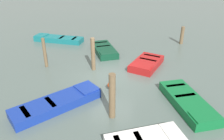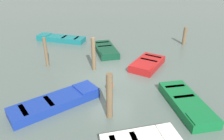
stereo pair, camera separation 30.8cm
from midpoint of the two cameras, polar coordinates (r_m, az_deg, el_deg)
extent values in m
plane|color=#4C5B56|center=(12.39, 0.71, -1.46)|extent=(80.00, 80.00, 0.00)
cube|color=#0F602D|center=(10.28, 19.90, -8.25)|extent=(3.58, 2.16, 0.40)
cube|color=orange|center=(10.20, 20.01, -7.60)|extent=(3.02, 1.75, 0.04)
cube|color=#0F602D|center=(9.28, 24.05, -11.40)|extent=(1.03, 1.30, 0.06)
cube|color=#B06E1E|center=(10.36, 19.38, -6.67)|extent=(0.47, 1.00, 0.04)
cube|color=#B06E1E|center=(11.04, 17.11, -4.18)|extent=(0.47, 1.00, 0.04)
cube|color=maroon|center=(13.57, 9.99, 1.61)|extent=(3.01, 2.40, 0.40)
cube|color=black|center=(13.51, 10.04, 2.15)|extent=(2.51, 1.95, 0.04)
cube|color=maroon|center=(12.59, 8.34, 0.89)|extent=(1.07, 1.40, 0.06)
cube|color=black|center=(13.67, 10.35, 2.59)|extent=(0.65, 1.08, 0.04)
cube|color=black|center=(14.31, 11.41, 3.59)|extent=(0.65, 1.08, 0.04)
cube|color=navy|center=(10.02, -13.84, -8.29)|extent=(3.57, 3.74, 0.40)
cube|color=silver|center=(9.94, -13.93, -7.63)|extent=(2.97, 3.12, 0.04)
cube|color=navy|center=(10.46, -6.22, -4.54)|extent=(1.38, 1.37, 0.06)
cube|color=#A4A49F|center=(9.83, -15.55, -7.96)|extent=(0.81, 0.77, 0.04)
cube|color=#A4A49F|center=(9.60, -21.63, -9.91)|extent=(0.81, 0.77, 0.04)
cube|color=#0C3823|center=(15.69, -1.16, 5.43)|extent=(3.41, 2.31, 0.40)
cube|color=maroon|center=(15.64, -1.17, 5.91)|extent=(2.87, 1.87, 0.04)
cube|color=#0C3823|center=(14.49, -0.02, 4.63)|extent=(1.05, 1.33, 0.06)
cube|color=maroon|center=(15.85, -1.37, 6.33)|extent=(0.54, 1.02, 0.04)
cube|color=maroon|center=(16.65, -2.06, 7.31)|extent=(0.54, 1.02, 0.04)
cube|color=#14666B|center=(18.57, -12.88, 8.09)|extent=(1.83, 4.16, 0.40)
cube|color=beige|center=(18.53, -12.92, 8.50)|extent=(1.48, 3.52, 0.04)
cube|color=#14666B|center=(19.30, -17.10, 8.99)|extent=(1.14, 1.05, 0.06)
cube|color=#9B9789|center=(18.38, -12.10, 8.57)|extent=(0.89, 0.36, 0.04)
cube|color=#9B9789|center=(17.90, -8.92, 8.36)|extent=(0.89, 0.36, 0.04)
cube|color=silver|center=(8.06, 16.37, -16.32)|extent=(1.33, 0.95, 0.06)
cylinder|color=brown|center=(12.75, -4.25, 4.22)|extent=(0.24, 0.24, 2.00)
cylinder|color=brown|center=(8.65, 0.36, -7.00)|extent=(0.27, 0.27, 2.01)
cylinder|color=brown|center=(13.78, -16.52, 4.58)|extent=(0.20, 0.20, 1.85)
cylinder|color=brown|center=(18.12, 19.15, 8.52)|extent=(0.27, 0.27, 1.40)
cylinder|color=#262626|center=(10.95, 0.29, -5.11)|extent=(0.16, 0.16, 0.12)
sphere|color=#E54C19|center=(10.82, 0.30, -4.02)|extent=(0.36, 0.36, 0.36)
camera|label=1|loc=(0.15, -89.28, 0.35)|focal=34.49mm
camera|label=2|loc=(0.15, 90.72, -0.35)|focal=34.49mm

